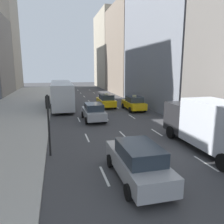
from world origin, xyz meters
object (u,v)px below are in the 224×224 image
sedan_black_near (94,112)px  sedan_silver_behind (138,161)px  taxi_second (106,101)px  traffic_light_pole (48,115)px  taxi_lead (134,103)px  box_truck (215,126)px  city_bus (62,94)px

sedan_black_near → sedan_silver_behind: bearing=-90.0°
taxi_second → traffic_light_pole: traffic_light_pole is taller
taxi_lead → box_truck: (0.00, -14.14, 0.83)m
traffic_light_pole → sedan_silver_behind: bearing=-45.4°
taxi_second → city_bus: bearing=164.0°
sedan_silver_behind → traffic_light_pole: size_ratio=1.35×
taxi_second → city_bus: 5.91m
city_bus → sedan_black_near: bearing=-71.6°
sedan_black_near → city_bus: (-2.81, 8.44, 0.92)m
sedan_black_near → sedan_silver_behind: sedan_silver_behind is taller
taxi_lead → city_bus: bearing=152.0°
sedan_black_near → traffic_light_pole: traffic_light_pole is taller
taxi_second → sedan_black_near: 7.39m
sedan_black_near → city_bus: city_bus is taller
taxi_lead → sedan_black_near: taxi_lead is taller
taxi_lead → taxi_second: 4.00m
sedan_black_near → box_truck: 11.64m
taxi_second → sedan_black_near: size_ratio=0.96×
sedan_silver_behind → city_bus: bearing=97.8°
sedan_silver_behind → traffic_light_pole: bearing=134.6°
taxi_second → taxi_lead: bearing=-45.6°
traffic_light_pole → taxi_second: bearing=65.6°
taxi_second → box_truck: bearing=-80.6°
box_truck → city_bus: bearing=114.3°
taxi_lead → city_bus: city_bus is taller
box_truck → taxi_lead: bearing=90.0°
taxi_lead → sedan_silver_behind: (-5.60, -16.03, 0.01)m
taxi_second → box_truck: 17.25m
sedan_black_near → traffic_light_pole: bearing=-116.1°
taxi_second → sedan_silver_behind: size_ratio=0.91×
taxi_lead → traffic_light_pole: (-9.55, -12.02, 1.53)m
box_truck → taxi_second: bearing=99.4°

